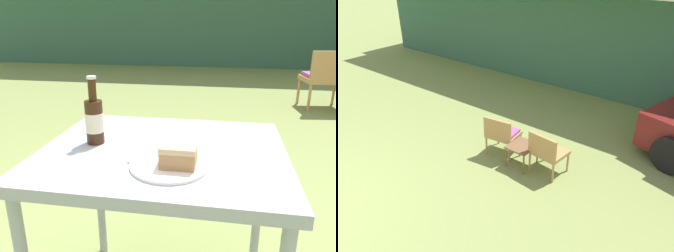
{
  "view_description": "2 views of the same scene",
  "coord_description": "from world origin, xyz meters",
  "views": [
    {
      "loc": [
        0.2,
        -1.07,
        1.2
      ],
      "look_at": [
        0.0,
        0.1,
        0.81
      ],
      "focal_mm": 35.0,
      "sensor_mm": 36.0,
      "label": 1
    },
    {
      "loc": [
        4.89,
        -0.57,
        3.48
      ],
      "look_at": [
        1.95,
        3.22,
        0.9
      ],
      "focal_mm": 35.0,
      "sensor_mm": 36.0,
      "label": 2
    }
  ],
  "objects": [
    {
      "name": "garden_side_table",
      "position": [
        2.07,
        3.53,
        0.37
      ],
      "size": [
        0.44,
        0.49,
        0.42
      ],
      "color": "brown",
      "rests_on": "ground_plane"
    },
    {
      "name": "wicker_chair_plain",
      "position": [
        2.55,
        3.59,
        0.46
      ],
      "size": [
        0.61,
        0.55,
        0.8
      ],
      "rotation": [
        0.0,
        0.0,
        3.04
      ],
      "color": "#B2844C",
      "rests_on": "ground_plane"
    },
    {
      "name": "wicker_chair_cushioned",
      "position": [
        1.55,
        3.61,
        0.46
      ],
      "size": [
        0.62,
        0.56,
        0.8
      ],
      "rotation": [
        0.0,
        0.0,
        3.27
      ],
      "color": "#B2844C",
      "rests_on": "ground_plane"
    },
    {
      "name": "cabin_building",
      "position": [
        -0.6,
        9.38,
        1.68
      ],
      "size": [
        11.84,
        5.33,
        3.33
      ],
      "color": "#38664C",
      "rests_on": "ground_plane"
    }
  ]
}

